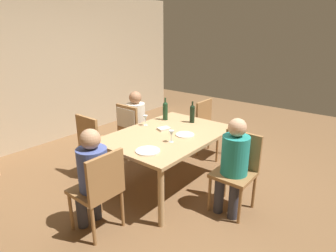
{
  "coord_description": "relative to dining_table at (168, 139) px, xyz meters",
  "views": [
    {
      "loc": [
        -2.75,
        -2.21,
        2.05
      ],
      "look_at": [
        0.0,
        0.0,
        0.84
      ],
      "focal_mm": 30.51,
      "sensor_mm": 36.0,
      "label": 1
    }
  ],
  "objects": [
    {
      "name": "person_man_bearded",
      "position": [
        0.4,
        0.97,
        -0.02
      ],
      "size": [
        0.34,
        0.3,
        1.11
      ],
      "rotation": [
        0.0,
        0.0,
        -1.57
      ],
      "color": "#33333D",
      "rests_on": "ground_plane"
    },
    {
      "name": "wine_bottle_tall_green",
      "position": [
        0.43,
        0.4,
        0.22
      ],
      "size": [
        0.08,
        0.08,
        0.34
      ],
      "color": "#19381E",
      "rests_on": "dining_table"
    },
    {
      "name": "chair_far_left",
      "position": [
        -0.46,
        0.97,
        -0.13
      ],
      "size": [
        0.44,
        0.44,
        0.92
      ],
      "rotation": [
        0.0,
        0.0,
        -1.57
      ],
      "color": "olive",
      "rests_on": "ground_plane"
    },
    {
      "name": "rear_room_partition",
      "position": [
        0.0,
        2.79,
        0.68
      ],
      "size": [
        6.4,
        0.12,
        2.7
      ],
      "primitive_type": "cube",
      "color": "tan",
      "rests_on": "ground_plane"
    },
    {
      "name": "dinner_plate_host",
      "position": [
        -0.6,
        -0.19,
        0.08
      ],
      "size": [
        0.28,
        0.28,
        0.01
      ],
      "primitive_type": "cylinder",
      "color": "silver",
      "rests_on": "dining_table"
    },
    {
      "name": "dining_table",
      "position": [
        0.0,
        0.0,
        0.0
      ],
      "size": [
        1.66,
        1.17,
        0.74
      ],
      "color": "tan",
      "rests_on": "ground_plane"
    },
    {
      "name": "person_woman_host",
      "position": [
        -0.03,
        -0.97,
        -0.01
      ],
      "size": [
        0.35,
        0.31,
        1.14
      ],
      "rotation": [
        0.0,
        0.0,
        1.57
      ],
      "color": "#33333D",
      "rests_on": "ground_plane"
    },
    {
      "name": "wine_bottle_dark_red",
      "position": [
        0.58,
        0.01,
        0.22
      ],
      "size": [
        0.07,
        0.07,
        0.32
      ],
      "color": "black",
      "rests_on": "dining_table"
    },
    {
      "name": "chair_right_end",
      "position": [
        1.21,
        0.09,
        -0.13
      ],
      "size": [
        0.44,
        0.44,
        0.92
      ],
      "rotation": [
        0.0,
        0.0,
        3.14
      ],
      "color": "olive",
      "rests_on": "ground_plane"
    },
    {
      "name": "chair_near",
      "position": [
        0.09,
        -0.97,
        -0.13
      ],
      "size": [
        0.44,
        0.44,
        0.92
      ],
      "rotation": [
        0.0,
        0.0,
        1.57
      ],
      "color": "olive",
      "rests_on": "ground_plane"
    },
    {
      "name": "dinner_plate_guest_left",
      "position": [
        0.08,
        -0.22,
        0.08
      ],
      "size": [
        0.24,
        0.24,
        0.01
      ],
      "primitive_type": "cylinder",
      "color": "white",
      "rests_on": "dining_table"
    },
    {
      "name": "folded_napkin",
      "position": [
        0.07,
        0.13,
        0.09
      ],
      "size": [
        0.19,
        0.17,
        0.03
      ],
      "primitive_type": "cube",
      "rotation": [
        0.0,
        0.0,
        -0.34
      ],
      "color": "beige",
      "rests_on": "dining_table"
    },
    {
      "name": "ground_plane",
      "position": [
        0.0,
        0.0,
        -0.67
      ],
      "size": [
        10.0,
        10.0,
        0.0
      ],
      "primitive_type": "plane",
      "color": "brown"
    },
    {
      "name": "wine_glass_near_left",
      "position": [
        -0.22,
        -0.23,
        0.18
      ],
      "size": [
        0.07,
        0.07,
        0.15
      ],
      "color": "silver",
      "rests_on": "dining_table"
    },
    {
      "name": "wine_glass_centre",
      "position": [
        0.05,
        0.45,
        0.18
      ],
      "size": [
        0.07,
        0.07,
        0.15
      ],
      "color": "silver",
      "rests_on": "dining_table"
    },
    {
      "name": "person_man_guest",
      "position": [
        -1.21,
        0.03,
        -0.01
      ],
      "size": [
        0.31,
        0.35,
        1.14
      ],
      "color": "#33333D",
      "rests_on": "ground_plane"
    },
    {
      "name": "chair_far_right",
      "position": [
        0.25,
        0.97,
        -0.07
      ],
      "size": [
        0.46,
        0.44,
        0.92
      ],
      "rotation": [
        0.0,
        0.0,
        -1.57
      ],
      "color": "olive",
      "rests_on": "ground_plane"
    },
    {
      "name": "chair_left_end",
      "position": [
        -1.21,
        -0.09,
        -0.13
      ],
      "size": [
        0.44,
        0.44,
        0.92
      ],
      "color": "olive",
      "rests_on": "ground_plane"
    }
  ]
}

